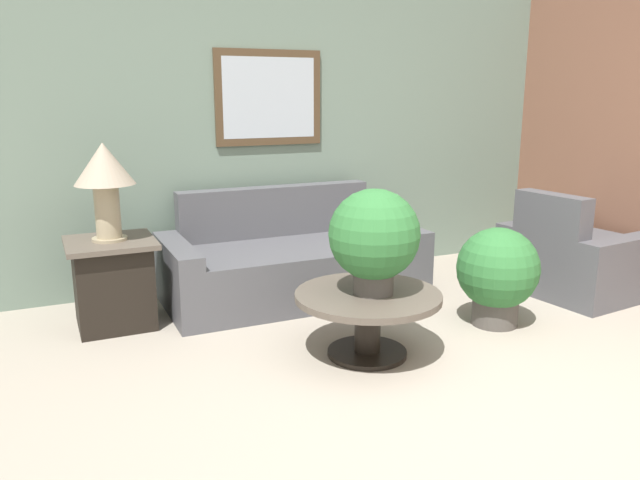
{
  "coord_description": "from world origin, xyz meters",
  "views": [
    {
      "loc": [
        -2.09,
        -2.06,
        1.58
      ],
      "look_at": [
        -0.33,
        1.78,
        0.57
      ],
      "focal_mm": 35.0,
      "sensor_mm": 36.0,
      "label": 1
    }
  ],
  "objects_px": {
    "armchair": "(578,259)",
    "side_table": "(113,282)",
    "potted_plant_floor": "(497,273)",
    "potted_plant_on_table": "(374,237)",
    "couch_main": "(291,263)",
    "coffee_table": "(368,310)",
    "table_lamp": "(105,174)"
  },
  "relations": [
    {
      "from": "table_lamp",
      "to": "potted_plant_on_table",
      "type": "height_order",
      "value": "table_lamp"
    },
    {
      "from": "potted_plant_on_table",
      "to": "potted_plant_floor",
      "type": "height_order",
      "value": "potted_plant_on_table"
    },
    {
      "from": "side_table",
      "to": "armchair",
      "type": "bearing_deg",
      "value": -12.33
    },
    {
      "from": "coffee_table",
      "to": "couch_main",
      "type": "bearing_deg",
      "value": 89.37
    },
    {
      "from": "armchair",
      "to": "side_table",
      "type": "relative_size",
      "value": 1.76
    },
    {
      "from": "couch_main",
      "to": "table_lamp",
      "type": "bearing_deg",
      "value": -176.23
    },
    {
      "from": "couch_main",
      "to": "armchair",
      "type": "xyz_separation_m",
      "value": [
        2.15,
        -0.86,
        -0.0
      ]
    },
    {
      "from": "couch_main",
      "to": "side_table",
      "type": "relative_size",
      "value": 3.26
    },
    {
      "from": "couch_main",
      "to": "potted_plant_floor",
      "type": "bearing_deg",
      "value": -48.37
    },
    {
      "from": "side_table",
      "to": "table_lamp",
      "type": "height_order",
      "value": "table_lamp"
    },
    {
      "from": "potted_plant_on_table",
      "to": "couch_main",
      "type": "bearing_deg",
      "value": 90.46
    },
    {
      "from": "coffee_table",
      "to": "table_lamp",
      "type": "bearing_deg",
      "value": 138.71
    },
    {
      "from": "coffee_table",
      "to": "side_table",
      "type": "relative_size",
      "value": 1.47
    },
    {
      "from": "potted_plant_floor",
      "to": "potted_plant_on_table",
      "type": "bearing_deg",
      "value": -174.19
    },
    {
      "from": "side_table",
      "to": "potted_plant_on_table",
      "type": "height_order",
      "value": "potted_plant_on_table"
    },
    {
      "from": "potted_plant_on_table",
      "to": "potted_plant_floor",
      "type": "relative_size",
      "value": 0.92
    },
    {
      "from": "couch_main",
      "to": "armchair",
      "type": "bearing_deg",
      "value": -21.69
    },
    {
      "from": "couch_main",
      "to": "armchair",
      "type": "height_order",
      "value": "same"
    },
    {
      "from": "armchair",
      "to": "table_lamp",
      "type": "distance_m",
      "value": 3.68
    },
    {
      "from": "side_table",
      "to": "potted_plant_floor",
      "type": "bearing_deg",
      "value": -24.39
    },
    {
      "from": "potted_plant_on_table",
      "to": "table_lamp",
      "type": "bearing_deg",
      "value": 138.82
    },
    {
      "from": "coffee_table",
      "to": "potted_plant_on_table",
      "type": "height_order",
      "value": "potted_plant_on_table"
    },
    {
      "from": "armchair",
      "to": "side_table",
      "type": "height_order",
      "value": "armchair"
    },
    {
      "from": "potted_plant_on_table",
      "to": "armchair",
      "type": "bearing_deg",
      "value": 11.32
    },
    {
      "from": "armchair",
      "to": "table_lamp",
      "type": "height_order",
      "value": "table_lamp"
    },
    {
      "from": "couch_main",
      "to": "table_lamp",
      "type": "relative_size",
      "value": 3.02
    },
    {
      "from": "table_lamp",
      "to": "armchair",
      "type": "bearing_deg",
      "value": -12.33
    },
    {
      "from": "couch_main",
      "to": "coffee_table",
      "type": "relative_size",
      "value": 2.22
    },
    {
      "from": "coffee_table",
      "to": "side_table",
      "type": "xyz_separation_m",
      "value": [
        -1.34,
        1.18,
        0.02
      ]
    },
    {
      "from": "table_lamp",
      "to": "side_table",
      "type": "bearing_deg",
      "value": 0.0
    },
    {
      "from": "couch_main",
      "to": "armchair",
      "type": "distance_m",
      "value": 2.32
    },
    {
      "from": "side_table",
      "to": "potted_plant_on_table",
      "type": "bearing_deg",
      "value": -41.18
    }
  ]
}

